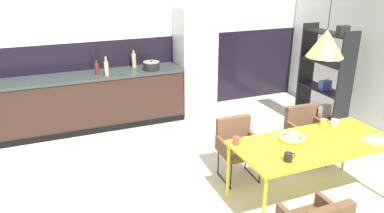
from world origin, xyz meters
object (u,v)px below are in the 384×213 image
fruit_bowl (292,137)px  mug_dark_espresso (324,123)px  bottle_oil_tall (97,69)px  open_shelf_unit (325,78)px  mug_short_terracotta (288,157)px  bottle_spice_small (106,68)px  pendant_lamp_over_table_near (326,43)px  cooking_pot (151,66)px  bottle_vinegar_dark (134,60)px  mug_tall_blue (334,122)px  armchair_far_side (305,127)px  mug_white_ceramic (236,141)px  dining_table (314,146)px  open_book (376,140)px  armchair_by_stool (237,141)px  refrigerator_column (195,61)px

fruit_bowl → mug_dark_espresso: (0.59, 0.17, 0.01)m
mug_dark_espresso → bottle_oil_tall: 3.55m
mug_dark_espresso → open_shelf_unit: 1.65m
fruit_bowl → mug_short_terracotta: (-0.32, -0.38, 0.01)m
bottle_spice_small → pendant_lamp_over_table_near: bearing=-59.0°
cooking_pot → bottle_oil_tall: 0.89m
bottle_vinegar_dark → open_shelf_unit: (2.66, -1.71, -0.15)m
cooking_pot → bottle_oil_tall: bearing=176.5°
bottle_spice_small → pendant_lamp_over_table_near: pendant_lamp_over_table_near is taller
mug_short_terracotta → mug_dark_espresso: mug_dark_espresso is taller
mug_tall_blue → cooking_pot: size_ratio=0.43×
armchair_far_side → mug_short_terracotta: size_ratio=5.92×
mug_short_terracotta → mug_white_ceramic: 0.60m
fruit_bowl → pendant_lamp_over_table_near: bearing=-28.1°
dining_table → pendant_lamp_over_table_near: pendant_lamp_over_table_near is taller
mug_dark_espresso → pendant_lamp_over_table_near: (-0.38, -0.29, 1.04)m
open_shelf_unit → cooking_pot: bearing=-120.3°
open_book → cooking_pot: bearing=117.0°
armchair_far_side → mug_short_terracotta: 1.51m
dining_table → pendant_lamp_over_table_near: (0.00, 0.03, 1.14)m
mug_tall_blue → mug_white_ceramic: 1.35m
bottle_spice_small → open_shelf_unit: bearing=-23.1°
open_book → pendant_lamp_over_table_near: size_ratio=0.25×
mug_short_terracotta → mug_dark_espresso: size_ratio=1.06×
open_book → cooking_pot: 3.61m
open_shelf_unit → mug_short_terracotta: bearing=-47.6°
dining_table → mug_short_terracotta: (-0.53, -0.24, 0.09)m
mug_short_terracotta → pendant_lamp_over_table_near: bearing=26.6°
armchair_by_stool → mug_white_ceramic: size_ratio=6.61×
armchair_far_side → mug_white_ceramic: size_ratio=6.62×
dining_table → open_shelf_unit: open_shelf_unit is taller
refrigerator_column → armchair_by_stool: (-0.38, -2.30, -0.47)m
mug_tall_blue → pendant_lamp_over_table_near: bearing=-153.2°
mug_short_terracotta → pendant_lamp_over_table_near: size_ratio=0.13×
armchair_far_side → mug_white_ceramic: (-1.36, -0.52, 0.28)m
mug_tall_blue → cooking_pot: (-1.51, 2.70, 0.20)m
dining_table → cooking_pot: 3.16m
cooking_pot → mug_short_terracotta: bearing=-82.0°
mug_short_terracotta → open_shelf_unit: 2.68m
refrigerator_column → mug_short_terracotta: bearing=-96.5°
open_book → mug_tall_blue: bearing=104.3°
armchair_by_stool → pendant_lamp_over_table_near: size_ratio=0.76×
dining_table → cooking_pot: (-0.98, 2.99, 0.29)m
dining_table → pendant_lamp_over_table_near: 1.14m
fruit_bowl → mug_short_terracotta: 0.49m
dining_table → bottle_vinegar_dark: bottle_vinegar_dark is taller
fruit_bowl → open_book: (0.86, -0.36, -0.03)m
open_book → bottle_vinegar_dark: 3.97m
refrigerator_column → armchair_by_stool: bearing=-99.3°
mug_white_ceramic → open_book: bearing=-18.8°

